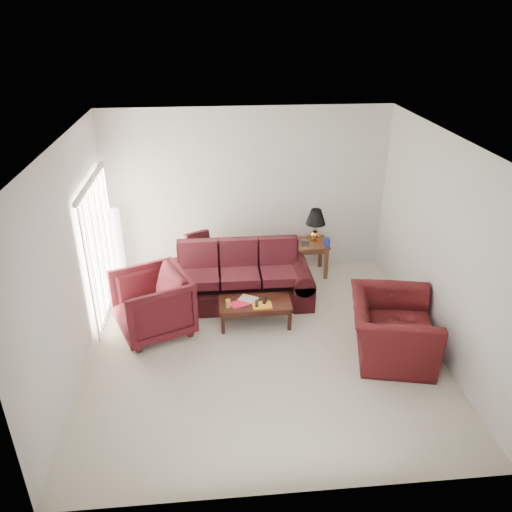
{
  "coord_description": "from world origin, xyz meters",
  "views": [
    {
      "loc": [
        -0.64,
        -5.93,
        4.46
      ],
      "look_at": [
        0.0,
        0.85,
        1.05
      ],
      "focal_mm": 35.0,
      "sensor_mm": 36.0,
      "label": 1
    }
  ],
  "objects_px": {
    "coffee_table": "(255,312)",
    "armchair_left": "(152,304)",
    "armchair_right": "(392,329)",
    "sofa": "(240,276)",
    "floor_lamp": "(118,246)",
    "end_table": "(311,258)"
  },
  "relations": [
    {
      "from": "armchair_right",
      "to": "coffee_table",
      "type": "xyz_separation_m",
      "value": [
        -1.83,
        0.95,
        -0.23
      ]
    },
    {
      "from": "floor_lamp",
      "to": "armchair_right",
      "type": "bearing_deg",
      "value": -31.4
    },
    {
      "from": "end_table",
      "to": "coffee_table",
      "type": "height_order",
      "value": "end_table"
    },
    {
      "from": "end_table",
      "to": "coffee_table",
      "type": "distance_m",
      "value": 1.95
    },
    {
      "from": "sofa",
      "to": "coffee_table",
      "type": "bearing_deg",
      "value": -73.99
    },
    {
      "from": "sofa",
      "to": "end_table",
      "type": "bearing_deg",
      "value": 32.52
    },
    {
      "from": "end_table",
      "to": "armchair_right",
      "type": "relative_size",
      "value": 0.49
    },
    {
      "from": "coffee_table",
      "to": "armchair_left",
      "type": "bearing_deg",
      "value": -179.59
    },
    {
      "from": "floor_lamp",
      "to": "coffee_table",
      "type": "relative_size",
      "value": 1.27
    },
    {
      "from": "armchair_right",
      "to": "sofa",
      "type": "bearing_deg",
      "value": 64.25
    },
    {
      "from": "floor_lamp",
      "to": "coffee_table",
      "type": "distance_m",
      "value": 2.8
    },
    {
      "from": "floor_lamp",
      "to": "armchair_left",
      "type": "height_order",
      "value": "floor_lamp"
    },
    {
      "from": "coffee_table",
      "to": "floor_lamp",
      "type": "bearing_deg",
      "value": 143.72
    },
    {
      "from": "armchair_right",
      "to": "armchair_left",
      "type": "bearing_deg",
      "value": 88.01
    },
    {
      "from": "coffee_table",
      "to": "end_table",
      "type": "bearing_deg",
      "value": 50.99
    },
    {
      "from": "end_table",
      "to": "coffee_table",
      "type": "bearing_deg",
      "value": -127.13
    },
    {
      "from": "sofa",
      "to": "armchair_left",
      "type": "height_order",
      "value": "sofa"
    },
    {
      "from": "end_table",
      "to": "armchair_right",
      "type": "distance_m",
      "value": 2.59
    },
    {
      "from": "armchair_right",
      "to": "coffee_table",
      "type": "bearing_deg",
      "value": 75.32
    },
    {
      "from": "armchair_left",
      "to": "sofa",
      "type": "bearing_deg",
      "value": 95.09
    },
    {
      "from": "sofa",
      "to": "armchair_left",
      "type": "bearing_deg",
      "value": -152.37
    },
    {
      "from": "floor_lamp",
      "to": "sofa",
      "type": "bearing_deg",
      "value": -23.31
    }
  ]
}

